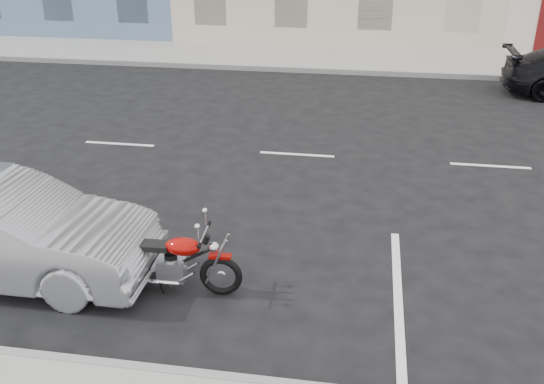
{
  "coord_description": "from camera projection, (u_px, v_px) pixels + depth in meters",
  "views": [
    {
      "loc": [
        -0.62,
        -12.01,
        4.85
      ],
      "look_at": [
        -1.96,
        -3.6,
        0.8
      ],
      "focal_mm": 40.0,
      "sensor_mm": 36.0,
      "label": 1
    }
  ],
  "objects": [
    {
      "name": "curb_far",
      "position": [
        231.0,
        67.0,
        19.62
      ],
      "size": [
        80.0,
        0.12,
        0.16
      ],
      "primitive_type": "cube",
      "color": "gray",
      "rests_on": "ground"
    },
    {
      "name": "motorcycle",
      "position": [
        222.0,
        268.0,
        8.15
      ],
      "size": [
        1.87,
        0.62,
        0.94
      ],
      "rotation": [
        0.0,
        0.0,
        0.04
      ],
      "color": "black",
      "rests_on": "ground"
    },
    {
      "name": "sidewalk_far",
      "position": [
        242.0,
        56.0,
        21.14
      ],
      "size": [
        80.0,
        3.4,
        0.15
      ],
      "primitive_type": "cube",
      "color": "gray",
      "rests_on": "ground"
    },
    {
      "name": "ground",
      "position": [
        391.0,
        160.0,
        12.7
      ],
      "size": [
        120.0,
        120.0,
        0.0
      ],
      "primitive_type": "plane",
      "color": "black",
      "rests_on": "ground"
    },
    {
      "name": "sedan_silver",
      "position": [
        1.0,
        231.0,
        8.46
      ],
      "size": [
        4.36,
        1.53,
        1.44
      ],
      "primitive_type": "imported",
      "rotation": [
        0.0,
        0.0,
        1.57
      ],
      "color": "#93959A",
      "rests_on": "ground"
    }
  ]
}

